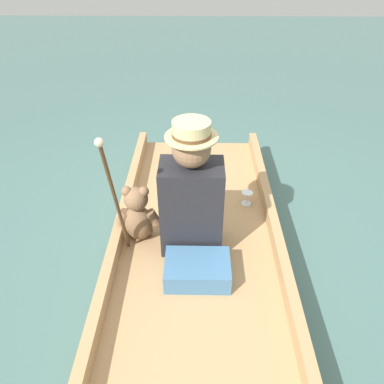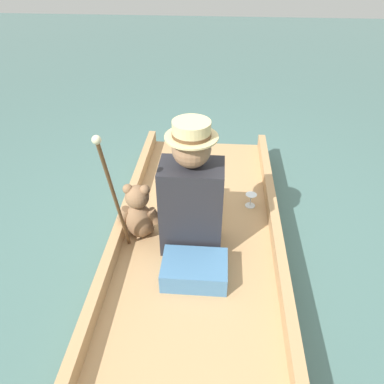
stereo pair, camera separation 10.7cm
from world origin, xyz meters
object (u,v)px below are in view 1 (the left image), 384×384
object	(u,v)px
teddy_bear	(138,215)
walking_cane	(114,194)
wine_glass	(247,196)
seated_person	(192,197)

from	to	relation	value
teddy_bear	walking_cane	distance (m)	0.42
wine_glass	walking_cane	size ratio (longest dim) A/B	0.11
teddy_bear	wine_glass	xyz separation A→B (m)	(0.74, 0.38, -0.12)
seated_person	teddy_bear	world-z (taller)	seated_person
seated_person	walking_cane	xyz separation A→B (m)	(-0.40, -0.25, 0.20)
teddy_bear	seated_person	bearing A→B (deg)	1.33
wine_glass	teddy_bear	bearing A→B (deg)	-152.92
wine_glass	walking_cane	bearing A→B (deg)	-142.22
seated_person	walking_cane	size ratio (longest dim) A/B	0.93
seated_person	walking_cane	distance (m)	0.52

